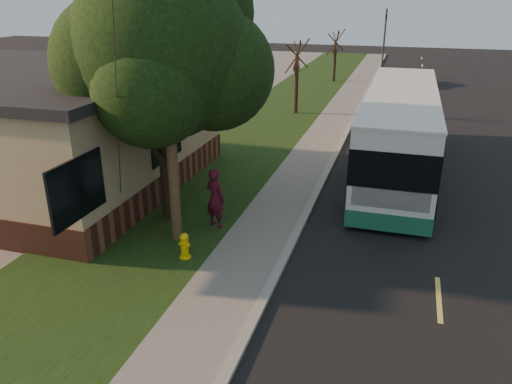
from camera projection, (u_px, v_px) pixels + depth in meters
ground at (277, 274)px, 13.00m from camera, size 120.00×120.00×0.00m
road at (429, 168)px, 20.81m from camera, size 8.00×80.00×0.01m
curb at (334, 158)px, 21.86m from camera, size 0.25×80.00×0.12m
sidewalk at (311, 156)px, 22.13m from camera, size 2.00×80.00×0.08m
grass_verge at (237, 150)px, 23.06m from camera, size 5.00×80.00×0.07m
building_lot at (53, 133)px, 25.73m from camera, size 15.00×80.00×0.04m
fire_hydrant at (185, 246)px, 13.53m from camera, size 0.32×0.32×0.74m
utility_pole at (167, 82)px, 13.03m from camera, size 2.86×3.21×9.07m
leafy_tree at (164, 53)px, 14.52m from camera, size 6.30×6.00×7.80m
bare_tree_near at (296, 78)px, 29.11m from camera, size 1.38×1.21×4.31m
bare_tree_far at (335, 56)px, 39.69m from camera, size 1.38×1.21×4.03m
traffic_signal at (384, 38)px, 41.88m from camera, size 0.18×0.22×5.50m
transit_bus at (399, 130)px, 19.70m from camera, size 2.82×12.24×3.31m
skateboarder at (215, 198)px, 15.16m from camera, size 0.80×0.67×1.87m
skateboard_main at (213, 207)px, 16.68m from camera, size 0.52×0.83×0.08m
dumpster at (127, 132)px, 23.11m from camera, size 1.97×1.76×1.44m
distant_car at (417, 76)px, 38.83m from camera, size 1.69×4.00×1.35m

